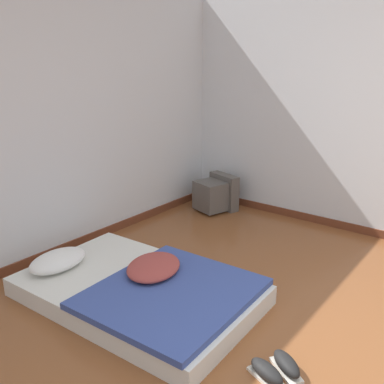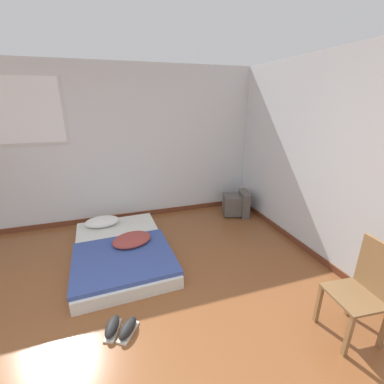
% 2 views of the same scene
% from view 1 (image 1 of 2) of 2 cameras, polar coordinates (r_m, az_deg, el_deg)
% --- Properties ---
extents(wall_back, '(7.83, 0.08, 2.60)m').
position_cam_1_polar(wall_back, '(4.00, -23.22, 7.81)').
color(wall_back, silver).
rests_on(wall_back, ground_plane).
extents(mattress_bed, '(1.27, 1.92, 0.30)m').
position_cam_1_polar(mattress_bed, '(3.53, -7.12, -12.61)').
color(mattress_bed, silver).
rests_on(mattress_bed, ground_plane).
extents(crt_tv, '(0.54, 0.51, 0.45)m').
position_cam_1_polar(crt_tv, '(5.44, 3.22, -0.26)').
color(crt_tv, '#56514C').
rests_on(crt_tv, ground_plane).
extents(sneaker_pair, '(0.35, 0.34, 0.10)m').
position_cam_1_polar(sneaker_pair, '(2.88, 11.22, -22.08)').
color(sneaker_pair, silver).
rests_on(sneaker_pair, ground_plane).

